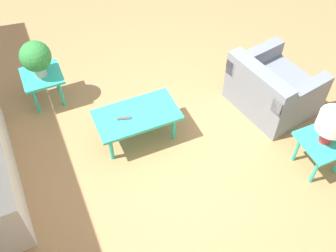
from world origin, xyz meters
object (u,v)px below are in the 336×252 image
Objects in this scene: side_table_plant at (43,79)px; potted_plant at (36,57)px; armchair at (272,89)px; coffee_table at (137,117)px; side_table_lamp at (322,145)px; table_lamp at (333,124)px.

side_table_plant is 0.36m from potted_plant.
potted_plant reaches higher than armchair.
potted_plant is at bearing 90.00° from side_table_plant.
side_table_lamp reaches higher than coffee_table.
side_table_plant is (2.68, -1.27, 0.09)m from armchair.
armchair is 1.81m from coffee_table.
side_table_plant is 3.53m from table_lamp.
side_table_plant is at bearing -90.00° from potted_plant.
potted_plant is (2.68, -1.27, 0.45)m from armchair.
side_table_lamp is 1.20× the size of table_lamp.
coffee_table is 2.37× the size of table_lamp.
potted_plant is 1.18× the size of table_lamp.
coffee_table is 1.97× the size of side_table_plant.
potted_plant is at bearing 54.26° from armchair.
side_table_plant is 3.51m from side_table_lamp.
armchair is 2.27× the size of side_table_plant.
potted_plant is (0.00, 0.00, 0.36)m from side_table_plant.
coffee_table is 2.02× the size of potted_plant.
side_table_plant is at bearing -41.72° from side_table_lamp.
table_lamp is at bearing 166.25° from armchair.
table_lamp is (-1.74, 1.24, 0.38)m from coffee_table.
side_table_lamp is (0.06, 1.06, 0.09)m from armchair.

